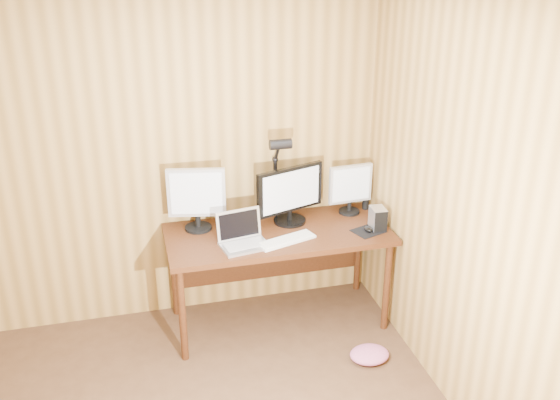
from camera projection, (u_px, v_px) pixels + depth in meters
name	position (u px, v px, depth m)	size (l,w,h in m)	color
room_shell	(158.00, 316.00, 2.60)	(4.00, 4.00, 4.00)	#4B301C
desk	(276.00, 243.00, 4.57)	(1.60, 0.70, 0.75)	#3F1E0D
monitor_center	(290.00, 194.00, 4.53)	(0.53, 0.24, 0.43)	black
monitor_left	(197.00, 197.00, 4.41)	(0.41, 0.19, 0.46)	black
monitor_right	(350.00, 188.00, 4.69)	(0.34, 0.16, 0.38)	black
laptop	(242.00, 237.00, 4.26)	(0.36, 0.30, 0.23)	silver
keyboard	(286.00, 240.00, 4.32)	(0.44, 0.25, 0.02)	white
mousepad	(368.00, 231.00, 4.47)	(0.21, 0.17, 0.00)	black
mouse	(368.00, 229.00, 4.46)	(0.06, 0.10, 0.04)	black
hard_drive	(378.00, 218.00, 4.49)	(0.11, 0.15, 0.16)	silver
phone	(265.00, 247.00, 4.23)	(0.08, 0.12, 0.01)	silver
speaker	(366.00, 201.00, 4.81)	(0.05, 0.05, 0.12)	black
desk_lamp	(278.00, 165.00, 4.50)	(0.16, 0.22, 0.68)	black
fabric_pile	(369.00, 355.00, 4.30)	(0.28, 0.23, 0.09)	#BE5C85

